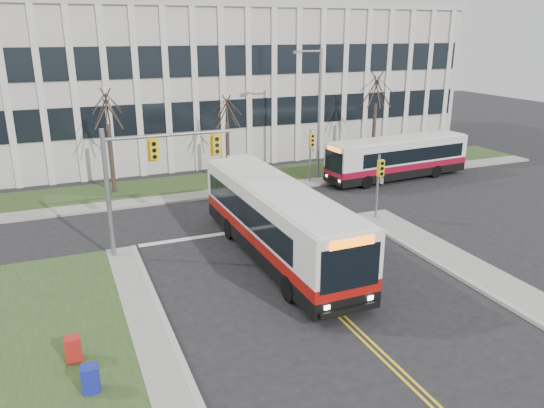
{
  "coord_description": "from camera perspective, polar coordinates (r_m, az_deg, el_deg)",
  "views": [
    {
      "loc": [
        -9.21,
        -17.17,
        10.31
      ],
      "look_at": [
        0.48,
        6.29,
        2.0
      ],
      "focal_mm": 35.0,
      "sensor_mm": 36.0,
      "label": 1
    }
  ],
  "objects": [
    {
      "name": "bus_main",
      "position": [
        24.81,
        0.58,
        -2.1
      ],
      "size": [
        3.0,
        13.02,
        3.46
      ],
      "primitive_type": null,
      "rotation": [
        0.0,
        0.0,
        0.01
      ],
      "color": "silver",
      "rests_on": "ground"
    },
    {
      "name": "bus_cross",
      "position": [
        39.58,
        13.34,
        4.74
      ],
      "size": [
        11.23,
        3.3,
        2.95
      ],
      "primitive_type": null,
      "rotation": [
        0.0,
        0.0,
        -1.49
      ],
      "color": "silver",
      "rests_on": "ground"
    },
    {
      "name": "tree_right",
      "position": [
        42.37,
        11.15,
        11.84
      ],
      "size": [
        1.8,
        1.8,
        8.25
      ],
      "color": "#42352B",
      "rests_on": "ground"
    },
    {
      "name": "tree_mid",
      "position": [
        37.5,
        -4.89,
        9.75
      ],
      "size": [
        1.8,
        1.8,
        6.82
      ],
      "color": "#42352B",
      "rests_on": "ground"
    },
    {
      "name": "mast_arm_signal",
      "position": [
        25.33,
        -13.67,
        3.79
      ],
      "size": [
        6.11,
        0.38,
        6.2
      ],
      "color": "slate",
      "rests_on": "ground"
    },
    {
      "name": "streetlight",
      "position": [
        37.9,
        4.9,
        10.31
      ],
      "size": [
        2.15,
        0.25,
        9.2
      ],
      "color": "slate",
      "rests_on": "ground"
    },
    {
      "name": "signal_pole_far",
      "position": [
        37.29,
        4.22,
        6.0
      ],
      "size": [
        0.34,
        0.39,
        3.8
      ],
      "color": "slate",
      "rests_on": "ground"
    },
    {
      "name": "sidewalk_cross",
      "position": [
        36.8,
        1.2,
        1.97
      ],
      "size": [
        44.0,
        1.6,
        0.14
      ],
      "primitive_type": "cube",
      "color": "#9E9B93",
      "rests_on": "ground"
    },
    {
      "name": "office_building",
      "position": [
        49.45,
        -5.82,
        13.04
      ],
      "size": [
        40.0,
        16.0,
        12.0
      ],
      "primitive_type": "cube",
      "color": "beige",
      "rests_on": "ground"
    },
    {
      "name": "building_lawn",
      "position": [
        39.29,
        -0.44,
        3.01
      ],
      "size": [
        44.0,
        5.0,
        0.12
      ],
      "primitive_type": "cube",
      "color": "#2E411C",
      "rests_on": "ground"
    },
    {
      "name": "tree_left",
      "position": [
        35.64,
        -17.33,
        9.59
      ],
      "size": [
        1.8,
        1.8,
        7.7
      ],
      "color": "#42352B",
      "rests_on": "ground"
    },
    {
      "name": "newspaper_box_red",
      "position": [
        18.91,
        -20.58,
        -14.52
      ],
      "size": [
        0.51,
        0.46,
        0.95
      ],
      "primitive_type": "cube",
      "rotation": [
        0.0,
        0.0,
        -0.01
      ],
      "color": "#A91A15",
      "rests_on": "ground"
    },
    {
      "name": "ground",
      "position": [
        22.04,
        5.16,
        -9.84
      ],
      "size": [
        120.0,
        120.0,
        0.0
      ],
      "primitive_type": "plane",
      "color": "black",
      "rests_on": "ground"
    },
    {
      "name": "signal_pole_near",
      "position": [
        30.16,
        11.44,
        2.76
      ],
      "size": [
        0.34,
        0.39,
        3.8
      ],
      "color": "slate",
      "rests_on": "ground"
    },
    {
      "name": "newspaper_box_blue",
      "position": [
        17.36,
        -18.92,
        -17.5
      ],
      "size": [
        0.54,
        0.49,
        0.95
      ],
      "primitive_type": "cube",
      "rotation": [
        0.0,
        0.0,
        -0.09
      ],
      "color": "#151E96",
      "rests_on": "ground"
    },
    {
      "name": "directory_sign",
      "position": [
        37.72,
        -3.69,
        4.07
      ],
      "size": [
        1.5,
        0.12,
        2.0
      ],
      "color": "slate",
      "rests_on": "ground"
    }
  ]
}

